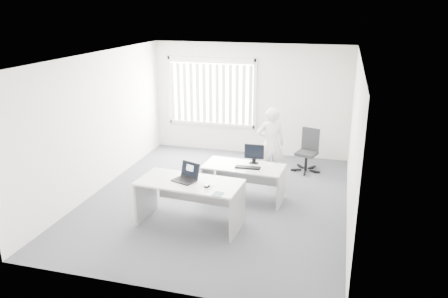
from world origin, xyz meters
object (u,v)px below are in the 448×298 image
(desk_near, at_px, (190,194))
(person, at_px, (271,144))
(laptop, at_px, (184,173))
(monitor, at_px, (254,154))
(office_chair, at_px, (307,158))
(desk_far, at_px, (244,175))

(desk_near, relative_size, person, 1.12)
(laptop, height_order, monitor, laptop)
(office_chair, bearing_deg, desk_far, -102.32)
(office_chair, height_order, person, person)
(desk_near, xyz_separation_m, desk_far, (0.67, 1.27, -0.08))
(office_chair, relative_size, laptop, 2.57)
(desk_near, height_order, desk_far, desk_near)
(person, xyz_separation_m, monitor, (-0.17, -0.96, 0.08))
(office_chair, xyz_separation_m, laptop, (-1.83, -3.19, 0.65))
(office_chair, xyz_separation_m, person, (-0.73, -0.76, 0.51))
(office_chair, height_order, monitor, monitor)
(monitor, bearing_deg, desk_far, -132.01)
(desk_near, xyz_separation_m, office_chair, (1.74, 3.18, -0.28))
(monitor, bearing_deg, laptop, -122.98)
(laptop, bearing_deg, office_chair, 81.02)
(person, height_order, monitor, person)
(person, bearing_deg, office_chair, -149.92)
(person, relative_size, monitor, 4.21)
(desk_near, height_order, office_chair, office_chair)
(desk_near, distance_m, monitor, 1.71)
(desk_near, relative_size, office_chair, 1.85)
(desk_far, xyz_separation_m, monitor, (0.17, 0.19, 0.39))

